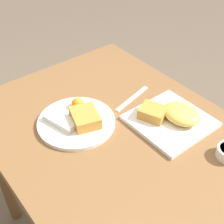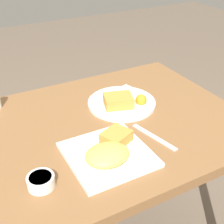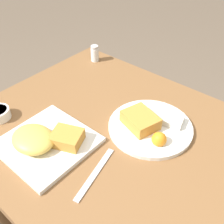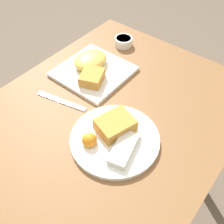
% 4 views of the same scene
% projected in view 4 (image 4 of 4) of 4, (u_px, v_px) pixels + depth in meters
% --- Properties ---
extents(ground_plane, '(8.00, 8.00, 0.00)m').
position_uv_depth(ground_plane, '(111.00, 203.00, 1.40)').
color(ground_plane, brown).
extents(dining_table, '(0.92, 0.74, 0.74)m').
position_uv_depth(dining_table, '(110.00, 130.00, 0.93)').
color(dining_table, brown).
rests_on(dining_table, ground_plane).
extents(plate_square_near, '(0.24, 0.24, 0.06)m').
position_uv_depth(plate_square_near, '(92.00, 68.00, 0.97)').
color(plate_square_near, white).
rests_on(plate_square_near, dining_table).
extents(plate_oval_far, '(0.26, 0.26, 0.05)m').
position_uv_depth(plate_oval_far, '(114.00, 137.00, 0.77)').
color(plate_oval_far, white).
rests_on(plate_oval_far, dining_table).
extents(sauce_ramekin, '(0.08, 0.08, 0.03)m').
position_uv_depth(sauce_ramekin, '(123.00, 41.00, 1.09)').
color(sauce_ramekin, white).
rests_on(sauce_ramekin, dining_table).
extents(butter_knife, '(0.06, 0.19, 0.00)m').
position_uv_depth(butter_knife, '(61.00, 101.00, 0.88)').
color(butter_knife, silver).
rests_on(butter_knife, dining_table).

